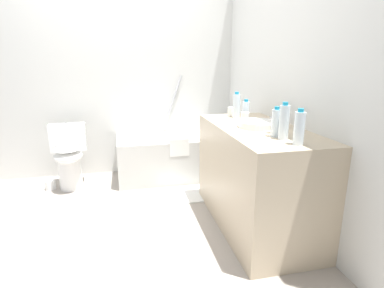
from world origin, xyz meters
name	(u,v)px	position (x,y,z in m)	size (l,w,h in m)	color
ground_plane	(119,218)	(0.00, 0.00, 0.00)	(3.98, 3.98, 0.00)	#9E9389
wall_back_tiled	(113,75)	(0.00, 1.31, 1.22)	(3.38, 0.10, 2.45)	silver
wall_right_mirror	(282,80)	(1.54, 0.00, 1.22)	(0.10, 2.91, 2.45)	silver
bathtub	(179,155)	(0.74, 0.93, 0.28)	(1.46, 0.65, 1.22)	silver
toilet	(69,156)	(-0.52, 0.86, 0.36)	(0.40, 0.49, 0.72)	white
vanity_counter	(256,177)	(1.17, -0.36, 0.43)	(0.64, 1.38, 0.87)	tan
sink_basin	(258,124)	(1.17, -0.35, 0.89)	(0.33, 0.33, 0.05)	white
sink_faucet	(280,122)	(1.36, -0.35, 0.90)	(0.12, 0.15, 0.09)	#A9A9AE
water_bottle_0	(276,122)	(1.20, -0.58, 0.95)	(0.06, 0.06, 0.18)	silver
water_bottle_1	(246,110)	(1.20, 0.00, 0.95)	(0.07, 0.07, 0.19)	silver
water_bottle_2	(236,106)	(1.15, 0.11, 0.98)	(0.07, 0.07, 0.24)	silver
water_bottle_3	(284,122)	(1.17, -0.76, 0.99)	(0.07, 0.07, 0.26)	silver
water_bottle_4	(299,128)	(1.19, -0.91, 0.98)	(0.07, 0.07, 0.23)	silver
water_bottle_5	(276,123)	(1.15, -0.68, 0.97)	(0.06, 0.06, 0.22)	silver
drinking_glass_0	(231,112)	(1.13, 0.20, 0.91)	(0.06, 0.06, 0.09)	white
drinking_glass_1	(245,117)	(1.16, -0.08, 0.91)	(0.07, 0.07, 0.08)	white
bath_mat	(193,194)	(0.78, 0.35, 0.01)	(0.67, 0.43, 0.01)	white
toilet_paper_roll	(50,185)	(-0.75, 0.83, 0.05)	(0.11, 0.11, 0.10)	white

